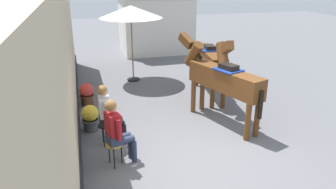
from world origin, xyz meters
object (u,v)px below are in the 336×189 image
(seated_visitor_far, at_px, (108,112))
(saddled_horse_near, at_px, (221,78))
(flower_planter_farthest, at_px, (87,93))
(saddled_horse_far, at_px, (211,60))
(flower_planter_inner_far, at_px, (90,117))
(seated_visitor_near, at_px, (116,129))
(cafe_parasol, at_px, (131,12))

(seated_visitor_far, distance_m, saddled_horse_near, 2.87)
(flower_planter_farthest, bearing_deg, seated_visitor_far, -81.38)
(seated_visitor_far, relative_size, flower_planter_farthest, 2.17)
(saddled_horse_near, bearing_deg, saddled_horse_far, 75.20)
(saddled_horse_near, xyz_separation_m, flower_planter_inner_far, (-3.18, 0.38, -0.82))
(saddled_horse_near, distance_m, saddled_horse_far, 1.72)
(seated_visitor_near, relative_size, saddled_horse_far, 0.47)
(cafe_parasol, bearing_deg, flower_planter_farthest, -132.02)
(seated_visitor_near, xyz_separation_m, seated_visitor_far, (-0.08, 0.86, 0.00))
(flower_planter_farthest, xyz_separation_m, cafe_parasol, (1.67, 1.86, 2.03))
(seated_visitor_near, distance_m, saddled_horse_near, 3.05)
(seated_visitor_far, height_order, flower_planter_inner_far, seated_visitor_far)
(seated_visitor_far, relative_size, flower_planter_inner_far, 2.17)
(seated_visitor_near, distance_m, seated_visitor_far, 0.87)
(seated_visitor_near, distance_m, saddled_horse_far, 4.36)
(seated_visitor_near, bearing_deg, cafe_parasol, 76.92)
(seated_visitor_far, xyz_separation_m, saddled_horse_far, (3.25, 2.10, 0.38))
(seated_visitor_near, bearing_deg, flower_planter_farthest, 97.73)
(cafe_parasol, bearing_deg, seated_visitor_far, -106.50)
(saddled_horse_far, xyz_separation_m, cafe_parasol, (-1.96, 2.27, 1.20))
(seated_visitor_near, xyz_separation_m, flower_planter_farthest, (-0.46, 3.37, -0.44))
(flower_planter_farthest, height_order, cafe_parasol, cafe_parasol)
(seated_visitor_far, bearing_deg, flower_planter_inner_far, 114.31)
(seated_visitor_far, xyz_separation_m, flower_planter_farthest, (-0.38, 2.51, -0.44))
(seated_visitor_near, bearing_deg, saddled_horse_far, 43.03)
(seated_visitor_far, bearing_deg, seated_visitor_near, -84.87)
(flower_planter_inner_far, xyz_separation_m, flower_planter_farthest, (-0.02, 1.70, 0.00))
(seated_visitor_near, distance_m, flower_planter_farthest, 3.43)
(seated_visitor_near, height_order, saddled_horse_far, saddled_horse_far)
(seated_visitor_far, height_order, saddled_horse_far, saddled_horse_far)
(flower_planter_inner_far, bearing_deg, saddled_horse_near, -6.76)
(saddled_horse_far, distance_m, flower_planter_farthest, 3.75)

